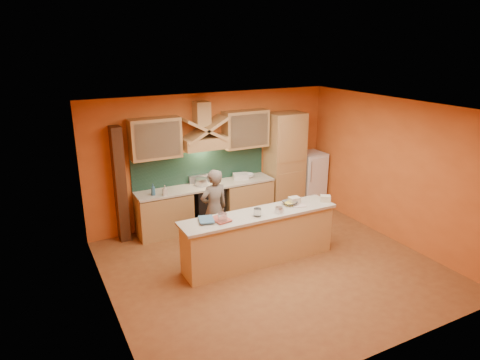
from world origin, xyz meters
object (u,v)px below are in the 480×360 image
person (214,209)px  mixing_bowl (290,203)px  kitchen_scale (279,211)px  fridge (310,179)px  stove (207,206)px

person → mixing_bowl: size_ratio=5.75×
kitchen_scale → mixing_bowl: (0.39, 0.25, -0.01)m
fridge → kitchen_scale: 3.04m
mixing_bowl → stove: bearing=115.9°
person → mixing_bowl: person is taller
fridge → person: 3.11m
person → fridge: bearing=-167.6°
stove → kitchen_scale: kitchen_scale is taller
fridge → mixing_bowl: fridge is taller
fridge → mixing_bowl: 2.59m
fridge → mixing_bowl: (-1.82, -1.82, 0.33)m
mixing_bowl → person: bearing=143.1°
person → kitchen_scale: (0.75, -1.10, 0.21)m
person → kitchen_scale: 1.35m
mixing_bowl → fridge: bearing=45.0°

